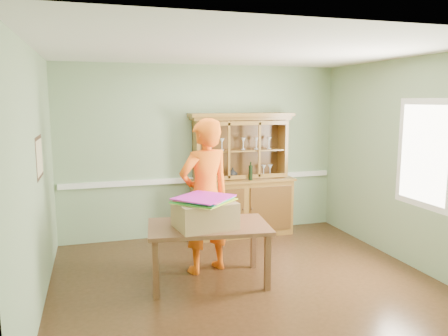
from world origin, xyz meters
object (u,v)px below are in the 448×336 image
object	(u,v)px
china_hutch	(241,192)
cardboard_box	(205,214)
dining_table	(209,232)
person	(205,196)

from	to	relation	value
china_hutch	cardboard_box	bearing A→B (deg)	-120.84
cardboard_box	china_hutch	bearing A→B (deg)	59.16
china_hutch	dining_table	distance (m)	1.95
china_hutch	cardboard_box	xyz separation A→B (m)	(-1.05, -1.76, 0.16)
china_hutch	cardboard_box	distance (m)	2.06
china_hutch	cardboard_box	world-z (taller)	china_hutch
cardboard_box	person	xyz separation A→B (m)	(0.12, 0.44, 0.11)
dining_table	cardboard_box	size ratio (longest dim) A/B	2.30
cardboard_box	dining_table	bearing A→B (deg)	52.32
dining_table	person	distance (m)	0.50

